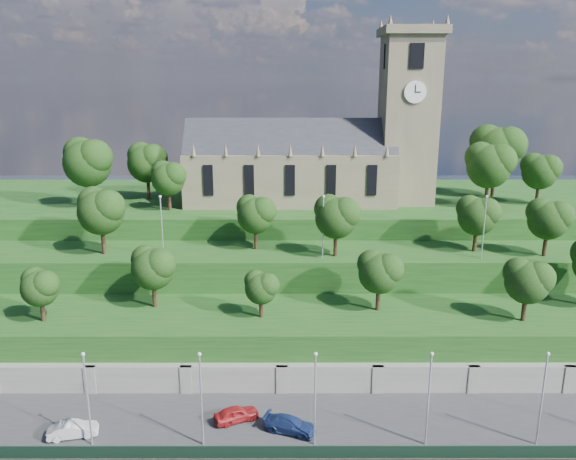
{
  "coord_description": "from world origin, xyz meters",
  "views": [
    {
      "loc": [
        -4.43,
        -41.23,
        33.81
      ],
      "look_at": [
        -4.34,
        30.0,
        14.6
      ],
      "focal_mm": 35.0,
      "sensor_mm": 36.0,
      "label": 1
    }
  ],
  "objects_px": {
    "car_left": "(236,414)",
    "car_middle": "(73,429)",
    "church": "(321,154)",
    "car_right": "(290,425)"
  },
  "relations": [
    {
      "from": "church",
      "to": "car_right",
      "type": "bearing_deg",
      "value": -96.81
    },
    {
      "from": "church",
      "to": "car_right",
      "type": "xyz_separation_m",
      "value": [
        -4.96,
        -41.58,
        -19.8
      ]
    },
    {
      "from": "car_middle",
      "to": "church",
      "type": "bearing_deg",
      "value": -44.3
    },
    {
      "from": "church",
      "to": "car_left",
      "type": "height_order",
      "value": "church"
    },
    {
      "from": "car_left",
      "to": "car_right",
      "type": "xyz_separation_m",
      "value": [
        5.16,
        -1.74,
        -0.02
      ]
    },
    {
      "from": "car_left",
      "to": "car_right",
      "type": "relative_size",
      "value": 0.88
    },
    {
      "from": "church",
      "to": "car_left",
      "type": "distance_m",
      "value": 45.62
    },
    {
      "from": "car_left",
      "to": "car_middle",
      "type": "xyz_separation_m",
      "value": [
        -14.8,
        -2.46,
        -0.01
      ]
    },
    {
      "from": "church",
      "to": "car_middle",
      "type": "xyz_separation_m",
      "value": [
        -24.92,
        -42.3,
        -19.79
      ]
    },
    {
      "from": "church",
      "to": "car_middle",
      "type": "distance_m",
      "value": 52.93
    }
  ]
}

